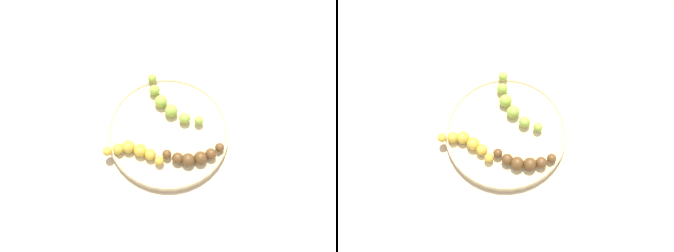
# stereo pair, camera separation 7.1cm
# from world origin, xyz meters

# --- Properties ---
(ground_plane) EXTENTS (2.40, 2.40, 0.00)m
(ground_plane) POSITION_xyz_m (0.00, 0.00, 0.00)
(ground_plane) COLOR tan
(fruit_bowl) EXTENTS (0.29, 0.29, 0.02)m
(fruit_bowl) POSITION_xyz_m (0.00, 0.00, 0.01)
(fruit_bowl) COLOR #D1B784
(fruit_bowl) RESTS_ON ground_plane
(banana_green) EXTENTS (0.18, 0.08, 0.03)m
(banana_green) POSITION_xyz_m (-0.05, 0.03, 0.03)
(banana_green) COLOR #8CAD38
(banana_green) RESTS_ON fruit_bowl
(banana_spotted) EXTENTS (0.10, 0.11, 0.03)m
(banana_spotted) POSITION_xyz_m (0.02, -0.10, 0.03)
(banana_spotted) COLOR gold
(banana_spotted) RESTS_ON fruit_bowl
(banana_overripe) EXTENTS (0.07, 0.13, 0.03)m
(banana_overripe) POSITION_xyz_m (0.09, 0.02, 0.03)
(banana_overripe) COLOR #593819
(banana_overripe) RESTS_ON fruit_bowl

